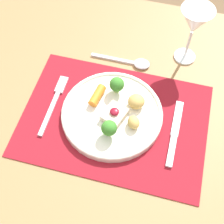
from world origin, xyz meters
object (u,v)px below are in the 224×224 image
fork (55,100)px  spoon (134,63)px  wine_glass_near (194,23)px  dinner_plate (113,113)px  knife (174,137)px

fork → spoon: (0.18, 0.19, -0.00)m
spoon → wine_glass_near: (0.14, 0.07, 0.13)m
spoon → wine_glass_near: bearing=22.4°
fork → wine_glass_near: bearing=37.7°
dinner_plate → knife: dinner_plate is taller
dinner_plate → spoon: bearing=85.0°
dinner_plate → knife: size_ratio=1.38×
fork → spoon: size_ratio=1.09×
fork → spoon: 0.26m
fork → knife: 0.34m
dinner_plate → wine_glass_near: size_ratio=1.48×
knife → wine_glass_near: wine_glass_near is taller
knife → spoon: spoon is taller
knife → spoon: size_ratio=1.09×
spoon → wine_glass_near: wine_glass_near is taller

